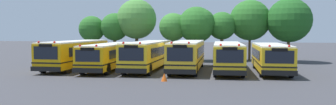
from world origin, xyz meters
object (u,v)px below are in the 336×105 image
Objects in this scene: school_bus_5 at (271,57)px; tree_6 at (250,20)px; school_bus_2 at (148,54)px; tree_3 at (174,26)px; school_bus_1 at (111,55)px; tree_0 at (92,28)px; school_bus_3 at (187,54)px; tree_1 at (114,27)px; school_bus_4 at (228,56)px; traffic_cone at (164,77)px; tree_2 at (135,19)px; tree_5 at (222,26)px; tree_4 at (198,24)px; school_bus_0 at (76,53)px; tree_7 at (288,21)px.

tree_6 reaches higher than school_bus_5.
tree_6 reaches higher than school_bus_2.
tree_3 is 0.79× the size of tree_6.
school_bus_1 is at bearing -113.62° from tree_3.
school_bus_5 is at bearing -27.09° from tree_0.
school_bus_3 is 1.80× the size of tree_1.
tree_1 is (2.87, 0.06, 0.14)m from tree_0.
tree_0 is at bearing 176.74° from tree_3.
school_bus_4 reaches higher than traffic_cone.
tree_2 is at bearing 169.80° from tree_3.
tree_5 is (3.01, 10.43, 2.76)m from school_bus_3.
tree_5 is at bearing 13.79° from tree_4.
tree_1 is at bearing -73.09° from school_bus_1.
school_bus_3 reaches higher than school_bus_2.
school_bus_0 is 11.75m from traffic_cone.
tree_3 reaches higher than school_bus_3.
school_bus_4 is at bearing -124.63° from tree_7.
school_bus_0 is 17.50m from tree_5.
school_bus_3 is 15.18m from tree_1.
school_bus_4 is at bearing -3.29° from school_bus_5.
school_bus_0 is at bearing 1.23° from school_bus_2.
tree_5 is 0.80× the size of tree_6.
tree_6 is (16.88, 0.78, 0.78)m from tree_1.
traffic_cone is (6.22, -6.35, -1.04)m from school_bus_1.
tree_4 is 1.11× the size of tree_5.
school_bus_1 is at bearing 3.04° from school_bus_2.
school_bus_1 is at bearing -126.31° from tree_4.
school_bus_2 is 7.14m from traffic_cone.
tree_7 is at bearing -135.93° from school_bus_3.
school_bus_0 is 1.39× the size of tree_2.
school_bus_3 reaches higher than school_bus_1.
tree_5 is at bearing -0.19° from tree_0.
tree_1 is 1.00× the size of tree_5.
traffic_cone is at bearing -93.71° from tree_4.
tree_1 is at bearing -90.19° from school_bus_0.
tree_7 reaches higher than tree_0.
school_bus_4 is 20.06m from tree_0.
tree_1 is at bearing 178.94° from tree_7.
tree_1 is (-10.60, 10.55, 2.60)m from school_bus_3.
school_bus_5 reaches higher than traffic_cone.
tree_0 is 9.58× the size of traffic_cone.
school_bus_0 is at bearing -75.32° from tree_0.
tree_0 is at bearing -32.22° from school_bus_4.
school_bus_2 is 15.46m from tree_6.
tree_3 is at bearing -94.66° from school_bus_2.
tree_1 reaches higher than school_bus_5.
school_bus_0 is 18.35× the size of traffic_cone.
tree_0 is 2.87m from tree_1.
tree_2 is at bearing -35.41° from school_bus_5.
tree_0 is 13.63m from tree_4.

